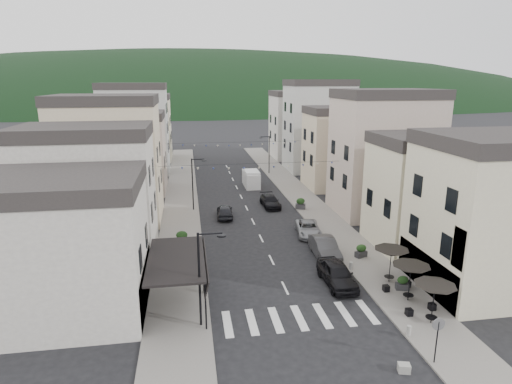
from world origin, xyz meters
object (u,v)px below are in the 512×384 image
delivery_van (251,178)px  parked_car_a (337,274)px  parked_car_e (225,211)px  pedestrian_b (163,252)px  parked_car_d (270,201)px  parked_car_c (308,229)px  parked_car_b (325,248)px  pedestrian_a (196,262)px

delivery_van → parked_car_a: bearing=-86.5°
parked_car_e → pedestrian_b: size_ratio=2.65×
parked_car_d → parked_car_c: bearing=-82.2°
parked_car_b → parked_car_c: parked_car_b is taller
parked_car_a → parked_car_e: size_ratio=1.18×
pedestrian_a → pedestrian_b: 3.62m
parked_car_c → parked_car_a: bearing=-86.4°
delivery_van → pedestrian_a: delivery_van is taller
parked_car_b → pedestrian_b: bearing=177.7°
parked_car_c → parked_car_e: bearing=145.8°
parked_car_a → parked_car_c: 10.26m
parked_car_a → parked_car_c: parked_car_a is taller
parked_car_b → delivery_van: bearing=97.7°
parked_car_c → pedestrian_b: pedestrian_b is taller
parked_car_b → parked_car_d: bearing=98.7°
parked_car_c → pedestrian_a: pedestrian_a is taller
parked_car_a → pedestrian_a: 10.61m
parked_car_a → delivery_van: bearing=92.8°
parked_car_b → parked_car_e: 14.06m
parked_car_a → parked_car_e: (-6.64, 16.90, -0.12)m
delivery_van → pedestrian_b: bearing=-114.0°
parked_car_a → parked_car_d: (-1.04, 20.05, -0.17)m
parked_car_a → parked_car_c: bearing=85.2°
parked_car_d → parked_car_e: size_ratio=1.10×
pedestrian_a → pedestrian_b: pedestrian_a is taller
parked_car_c → delivery_van: bearing=105.0°
parked_car_b → parked_car_c: (0.08, 5.35, -0.17)m
parked_car_a → parked_car_c: (0.76, 10.23, -0.18)m
parked_car_c → pedestrian_b: bearing=-154.4°
parked_car_a → pedestrian_b: pedestrian_b is taller
pedestrian_a → parked_car_c: bearing=8.7°
parked_car_d → parked_car_a: bearing=-89.6°
parked_car_d → parked_car_e: bearing=-153.2°
parked_car_d → parked_car_e: parked_car_e is taller
parked_car_a → delivery_van: size_ratio=0.99×
pedestrian_a → delivery_van: bearing=49.4°
parked_car_a → delivery_van: 30.32m
parked_car_b → parked_car_d: parked_car_b is taller
delivery_van → pedestrian_b: 26.65m
parked_car_d → pedestrian_b: 18.27m
parked_car_c → pedestrian_a: bearing=-140.0°
parked_car_b → parked_car_c: bearing=91.3°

